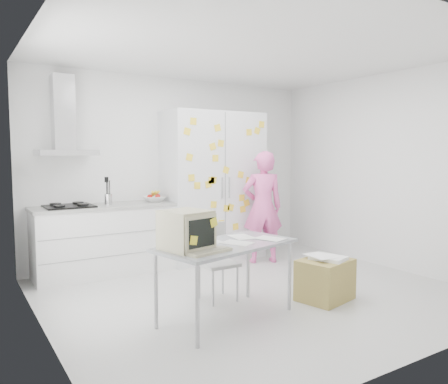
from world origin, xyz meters
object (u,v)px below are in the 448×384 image
desk (202,238)px  chair (215,256)px  person (263,207)px  cardboard_box (325,279)px

desk → chair: 0.85m
person → chair: bearing=56.9°
person → cardboard_box: 1.85m
person → chair: (-1.43, -1.02, -0.34)m
desk → chair: desk is taller
chair → cardboard_box: 1.22m
person → desk: size_ratio=1.10×
person → chair: 1.78m
desk → cardboard_box: bearing=-16.0°
chair → desk: bearing=-128.8°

